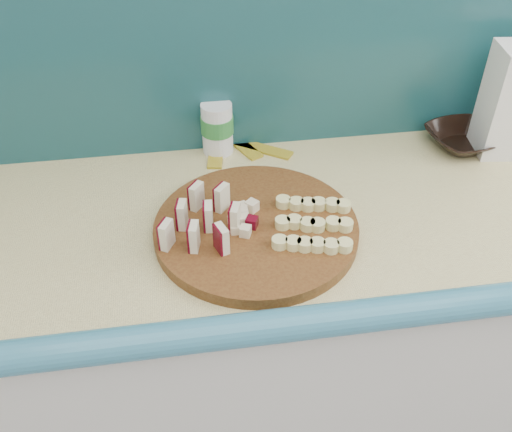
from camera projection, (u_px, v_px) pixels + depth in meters
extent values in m
cube|color=silver|center=(356.00, 341.00, 1.53)|extent=(2.20, 0.60, 0.88)
cube|color=#CEBD78|center=(379.00, 209.00, 1.24)|extent=(2.20, 0.60, 0.03)
cube|color=teal|center=(432.00, 313.00, 1.01)|extent=(2.20, 0.06, 0.03)
cube|color=teal|center=(355.00, 39.00, 1.29)|extent=(2.20, 0.02, 0.50)
cylinder|color=#44220E|center=(256.00, 229.00, 1.15)|extent=(0.50, 0.50, 0.03)
cube|color=beige|center=(167.00, 235.00, 1.07)|extent=(0.02, 0.04, 0.06)
cube|color=#4D0513|center=(162.00, 235.00, 1.07)|extent=(0.01, 0.03, 0.06)
cube|color=beige|center=(183.00, 215.00, 1.11)|extent=(0.02, 0.04, 0.06)
cube|color=#4D0513|center=(178.00, 215.00, 1.12)|extent=(0.01, 0.03, 0.06)
cube|color=beige|center=(197.00, 196.00, 1.16)|extent=(0.02, 0.04, 0.06)
cube|color=#4D0513|center=(192.00, 196.00, 1.16)|extent=(0.01, 0.03, 0.06)
cube|color=beige|center=(194.00, 237.00, 1.06)|extent=(0.02, 0.04, 0.06)
cube|color=#4D0513|center=(190.00, 236.00, 1.07)|extent=(0.01, 0.03, 0.06)
cube|color=beige|center=(209.00, 217.00, 1.11)|extent=(0.02, 0.04, 0.06)
cube|color=#4D0513|center=(204.00, 216.00, 1.11)|extent=(0.01, 0.03, 0.06)
cube|color=beige|center=(222.00, 198.00, 1.16)|extent=(0.02, 0.04, 0.06)
cube|color=#4D0513|center=(218.00, 198.00, 1.16)|extent=(0.01, 0.03, 0.06)
cube|color=beige|center=(222.00, 239.00, 1.06)|extent=(0.02, 0.04, 0.06)
cube|color=#4D0513|center=(217.00, 238.00, 1.06)|extent=(0.01, 0.03, 0.06)
cube|color=beige|center=(236.00, 218.00, 1.11)|extent=(0.02, 0.04, 0.06)
cube|color=#4D0513|center=(231.00, 218.00, 1.11)|extent=(0.01, 0.03, 0.06)
cube|color=beige|center=(248.00, 219.00, 1.13)|extent=(0.02, 0.02, 0.02)
cube|color=beige|center=(251.00, 216.00, 1.14)|extent=(0.02, 0.02, 0.02)
cube|color=#4D0513|center=(247.00, 212.00, 1.15)|extent=(0.02, 0.02, 0.02)
cube|color=beige|center=(242.00, 216.00, 1.14)|extent=(0.02, 0.02, 0.02)
cube|color=beige|center=(235.00, 216.00, 1.14)|extent=(0.02, 0.02, 0.02)
cube|color=beige|center=(231.00, 221.00, 1.13)|extent=(0.02, 0.02, 0.02)
cube|color=beige|center=(240.00, 222.00, 1.13)|extent=(0.02, 0.02, 0.02)
cube|color=beige|center=(244.00, 226.00, 1.12)|extent=(0.02, 0.02, 0.02)
cube|color=#4D0513|center=(254.00, 226.00, 1.12)|extent=(0.02, 0.02, 0.02)
cylinder|color=#E1D989|center=(280.00, 243.00, 1.08)|extent=(0.03, 0.03, 0.02)
cylinder|color=#E1D989|center=(293.00, 243.00, 1.08)|extent=(0.03, 0.03, 0.02)
cylinder|color=#E1D989|center=(306.00, 244.00, 1.08)|extent=(0.03, 0.03, 0.02)
cylinder|color=#E1D989|center=(319.00, 245.00, 1.07)|extent=(0.03, 0.03, 0.02)
cylinder|color=#E1D989|center=(332.00, 246.00, 1.07)|extent=(0.03, 0.03, 0.02)
cylinder|color=#E1D989|center=(345.00, 247.00, 1.07)|extent=(0.03, 0.03, 0.02)
cylinder|color=#E1D989|center=(282.00, 222.00, 1.13)|extent=(0.03, 0.03, 0.02)
cylinder|color=#E1D989|center=(294.00, 223.00, 1.13)|extent=(0.03, 0.03, 0.02)
cylinder|color=#E1D989|center=(307.00, 223.00, 1.12)|extent=(0.03, 0.03, 0.02)
cylinder|color=#E1D989|center=(319.00, 224.00, 1.12)|extent=(0.03, 0.03, 0.02)
cylinder|color=#E1D989|center=(332.00, 225.00, 1.12)|extent=(0.03, 0.03, 0.02)
cylinder|color=#E1D989|center=(344.00, 226.00, 1.12)|extent=(0.03, 0.03, 0.02)
cylinder|color=#E1D989|center=(284.00, 203.00, 1.18)|extent=(0.03, 0.03, 0.02)
cylinder|color=#E1D989|center=(296.00, 203.00, 1.17)|extent=(0.03, 0.03, 0.02)
cylinder|color=#E1D989|center=(308.00, 204.00, 1.17)|extent=(0.03, 0.03, 0.02)
cylinder|color=#E1D989|center=(320.00, 205.00, 1.17)|extent=(0.03, 0.03, 0.02)
cylinder|color=#E1D989|center=(332.00, 206.00, 1.17)|extent=(0.03, 0.03, 0.02)
cylinder|color=#E1D989|center=(344.00, 206.00, 1.17)|extent=(0.03, 0.03, 0.02)
imported|color=black|center=(463.00, 139.00, 1.39)|extent=(0.20, 0.20, 0.04)
cylinder|color=white|center=(217.00, 128.00, 1.35)|extent=(0.07, 0.07, 0.13)
cylinder|color=#2F8239|center=(217.00, 124.00, 1.34)|extent=(0.08, 0.08, 0.04)
cube|color=gold|center=(216.00, 150.00, 1.39)|extent=(0.06, 0.16, 0.01)
cube|color=gold|center=(240.00, 144.00, 1.41)|extent=(0.10, 0.16, 0.01)
cube|color=gold|center=(261.00, 148.00, 1.39)|extent=(0.15, 0.12, 0.01)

